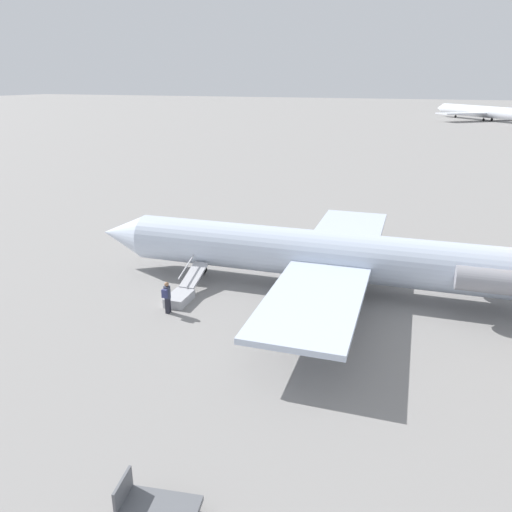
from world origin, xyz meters
The scene contains 6 objects.
ground_plane centered at (0.00, 0.00, 0.00)m, with size 600.00×600.00×0.00m, color gray.
airplane_main centered at (-0.94, -0.06, 2.15)m, with size 28.74×21.50×7.17m.
airplane_taxiing_distant centered at (-13.39, -138.32, 2.55)m, with size 29.47×33.39×8.55m.
boarding_stairs centered at (6.37, 4.31, 0.38)m, with size 1.28×4.07×1.76m.
passenger centered at (6.26, 6.07, 1.00)m, with size 0.36×0.55×1.74m.
luggage_cart centered at (-0.17, 17.51, 0.46)m, with size 2.36×1.49×1.22m.
Camera 1 is at (-6.65, 26.43, 11.62)m, focal length 35.00 mm.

